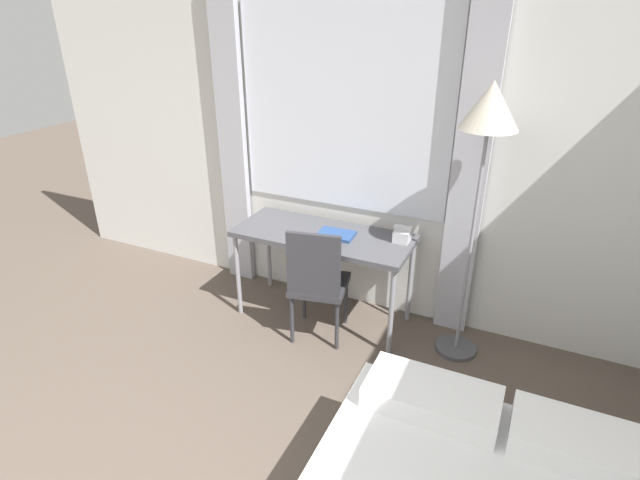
{
  "coord_description": "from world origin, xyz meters",
  "views": [
    {
      "loc": [
        1.39,
        -0.15,
        2.32
      ],
      "look_at": [
        0.13,
        2.56,
        0.89
      ],
      "focal_mm": 28.0,
      "sensor_mm": 36.0,
      "label": 1
    }
  ],
  "objects_px": {
    "standing_lamp": "(488,129)",
    "book": "(336,234)",
    "desk": "(323,240)",
    "desk_chair": "(317,279)",
    "telephone": "(403,234)"
  },
  "relations": [
    {
      "from": "standing_lamp",
      "to": "book",
      "type": "xyz_separation_m",
      "value": [
        -0.97,
        -0.01,
        -0.88
      ]
    },
    {
      "from": "desk",
      "to": "standing_lamp",
      "type": "height_order",
      "value": "standing_lamp"
    },
    {
      "from": "standing_lamp",
      "to": "telephone",
      "type": "distance_m",
      "value": 0.99
    },
    {
      "from": "desk",
      "to": "desk_chair",
      "type": "height_order",
      "value": "desk_chair"
    },
    {
      "from": "standing_lamp",
      "to": "book",
      "type": "relative_size",
      "value": 6.95
    },
    {
      "from": "telephone",
      "to": "book",
      "type": "xyz_separation_m",
      "value": [
        -0.47,
        -0.13,
        -0.04
      ]
    },
    {
      "from": "desk",
      "to": "standing_lamp",
      "type": "relative_size",
      "value": 0.7
    },
    {
      "from": "standing_lamp",
      "to": "desk",
      "type": "bearing_deg",
      "value": -179.38
    },
    {
      "from": "desk_chair",
      "to": "standing_lamp",
      "type": "relative_size",
      "value": 0.48
    },
    {
      "from": "standing_lamp",
      "to": "telephone",
      "type": "xyz_separation_m",
      "value": [
        -0.5,
        0.12,
        -0.84
      ]
    },
    {
      "from": "desk",
      "to": "telephone",
      "type": "height_order",
      "value": "telephone"
    },
    {
      "from": "desk_chair",
      "to": "desk",
      "type": "bearing_deg",
      "value": 95.13
    },
    {
      "from": "desk",
      "to": "telephone",
      "type": "distance_m",
      "value": 0.6
    },
    {
      "from": "desk_chair",
      "to": "standing_lamp",
      "type": "height_order",
      "value": "standing_lamp"
    },
    {
      "from": "desk",
      "to": "telephone",
      "type": "bearing_deg",
      "value": 12.75
    }
  ]
}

